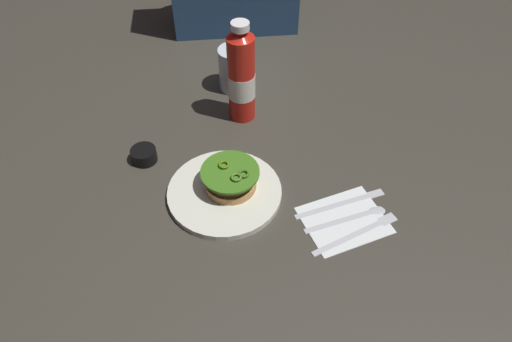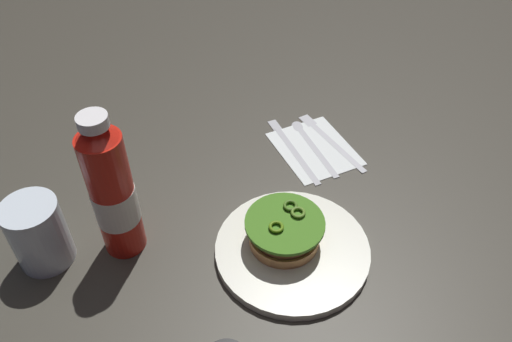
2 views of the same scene
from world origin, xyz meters
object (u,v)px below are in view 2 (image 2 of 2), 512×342
(fork_utensil, at_px, (327,136))
(butter_knife, at_px, (290,145))
(dinner_plate, at_px, (292,250))
(burger_sandwich, at_px, (284,231))
(napkin, at_px, (315,148))
(water_glass, at_px, (38,233))
(spoon_utensil, at_px, (308,138))
(ketchup_bottle, at_px, (113,193))

(fork_utensil, distance_m, butter_knife, 0.08)
(dinner_plate, relative_size, burger_sandwich, 1.97)
(napkin, relative_size, fork_utensil, 0.85)
(dinner_plate, height_order, butter_knife, dinner_plate)
(water_glass, height_order, napkin, water_glass)
(dinner_plate, distance_m, fork_utensil, 0.29)
(fork_utensil, distance_m, spoon_utensil, 0.04)
(butter_knife, bearing_deg, fork_utensil, -78.74)
(burger_sandwich, height_order, ketchup_bottle, ketchup_bottle)
(burger_sandwich, relative_size, spoon_utensil, 0.69)
(napkin, height_order, butter_knife, butter_knife)
(ketchup_bottle, relative_size, fork_utensil, 1.34)
(fork_utensil, height_order, butter_knife, same)
(ketchup_bottle, height_order, spoon_utensil, ketchup_bottle)
(dinner_plate, xyz_separation_m, spoon_utensil, (0.26, -0.09, -0.00))
(water_glass, bearing_deg, spoon_utensil, -65.34)
(fork_utensil, xyz_separation_m, spoon_utensil, (-0.00, 0.04, 0.00))
(water_glass, relative_size, butter_knife, 0.57)
(ketchup_bottle, height_order, water_glass, ketchup_bottle)
(water_glass, distance_m, butter_knife, 0.47)
(spoon_utensil, relative_size, butter_knife, 0.88)
(water_glass, xyz_separation_m, fork_utensil, (0.21, -0.50, -0.05))
(spoon_utensil, height_order, butter_knife, same)
(ketchup_bottle, distance_m, napkin, 0.41)
(dinner_plate, bearing_deg, spoon_utensil, -18.32)
(spoon_utensil, distance_m, butter_knife, 0.04)
(water_glass, xyz_separation_m, spoon_utensil, (0.21, -0.46, -0.05))
(butter_knife, bearing_deg, spoon_utensil, -70.28)
(napkin, bearing_deg, burger_sandwich, 154.72)
(ketchup_bottle, xyz_separation_m, spoon_utensil, (0.20, -0.35, -0.11))
(dinner_plate, bearing_deg, butter_knife, -11.13)
(ketchup_bottle, relative_size, water_glass, 2.23)
(dinner_plate, xyz_separation_m, butter_knife, (0.25, -0.05, -0.00))
(dinner_plate, distance_m, napkin, 0.26)
(water_glass, relative_size, spoon_utensil, 0.64)
(water_glass, relative_size, fork_utensil, 0.60)
(ketchup_bottle, height_order, butter_knife, ketchup_bottle)
(napkin, height_order, fork_utensil, fork_utensil)
(ketchup_bottle, bearing_deg, burger_sandwich, -100.47)
(water_glass, height_order, butter_knife, water_glass)
(burger_sandwich, bearing_deg, dinner_plate, -142.43)
(water_glass, bearing_deg, butter_knife, -64.91)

